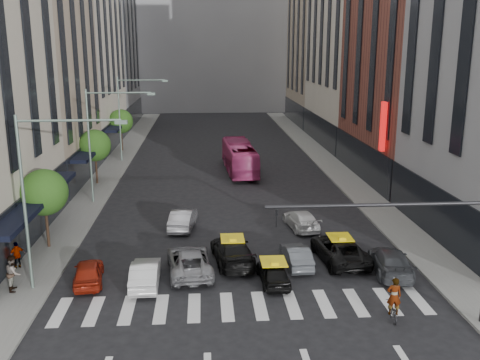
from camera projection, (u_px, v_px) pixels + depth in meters
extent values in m
plane|color=black|center=(250.00, 321.00, 24.67)|extent=(160.00, 160.00, 0.00)
cube|color=slate|center=(108.00, 174.00, 52.91)|extent=(3.00, 96.00, 0.15)
cube|color=slate|center=(337.00, 170.00, 54.46)|extent=(3.00, 96.00, 0.15)
cube|color=tan|center=(34.00, 50.00, 47.71)|extent=(8.00, 16.00, 24.00)
cube|color=gray|center=(105.00, 29.00, 82.79)|extent=(8.00, 18.00, 30.00)
cube|color=brown|center=(410.00, 39.00, 48.79)|extent=(8.00, 18.00, 26.00)
cube|color=tan|center=(321.00, 36.00, 85.32)|extent=(8.00, 18.00, 28.00)
cube|color=gray|center=(212.00, 16.00, 102.56)|extent=(30.00, 10.00, 36.00)
cylinder|color=black|center=(47.00, 222.00, 33.14)|extent=(0.18, 0.18, 3.15)
sphere|color=#1D4012|center=(44.00, 192.00, 32.67)|extent=(2.88, 2.88, 2.88)
cylinder|color=black|center=(96.00, 166.00, 48.62)|extent=(0.18, 0.18, 3.15)
sphere|color=#1D4012|center=(95.00, 145.00, 48.15)|extent=(2.88, 2.88, 2.88)
cylinder|color=black|center=(122.00, 137.00, 64.10)|extent=(0.18, 0.18, 3.15)
sphere|color=#1D4012|center=(121.00, 121.00, 63.63)|extent=(2.88, 2.88, 2.88)
cylinder|color=gray|center=(24.00, 205.00, 26.67)|extent=(0.16, 0.16, 9.00)
cylinder|color=gray|center=(69.00, 121.00, 25.82)|extent=(5.00, 0.12, 0.12)
cube|color=gray|center=(121.00, 122.00, 26.01)|extent=(0.60, 0.25, 0.18)
cylinder|color=gray|center=(90.00, 147.00, 42.16)|extent=(0.16, 0.16, 9.00)
cylinder|color=gray|center=(119.00, 93.00, 41.31)|extent=(5.00, 0.12, 0.12)
cube|color=gray|center=(151.00, 94.00, 41.50)|extent=(0.60, 0.25, 0.18)
cylinder|color=gray|center=(120.00, 120.00, 57.64)|extent=(0.16, 0.16, 9.00)
cylinder|color=gray|center=(141.00, 80.00, 56.79)|extent=(5.00, 0.12, 0.12)
cube|color=gray|center=(165.00, 81.00, 56.98)|extent=(0.60, 0.25, 0.18)
cylinder|color=black|center=(382.00, 205.00, 22.67)|extent=(10.00, 0.16, 0.16)
imported|color=black|center=(276.00, 218.00, 22.49)|extent=(0.13, 0.16, 0.80)
cube|color=red|center=(383.00, 127.00, 43.42)|extent=(0.30, 0.70, 4.00)
imported|color=maroon|center=(88.00, 272.00, 28.51)|extent=(1.98, 3.87, 1.26)
imported|color=#BCBCBC|center=(145.00, 273.00, 28.25)|extent=(1.51, 4.12, 1.35)
imported|color=gray|center=(190.00, 261.00, 29.77)|extent=(2.87, 5.29, 1.41)
imported|color=black|center=(232.00, 251.00, 31.16)|extent=(2.69, 5.38, 1.50)
imported|color=black|center=(273.00, 273.00, 28.51)|extent=(1.65, 3.65, 1.22)
imported|color=#494D51|center=(296.00, 256.00, 30.79)|extent=(1.49, 3.83, 1.24)
imported|color=black|center=(339.00, 249.00, 31.45)|extent=(2.89, 5.46, 1.46)
imported|color=#3E4145|center=(391.00, 261.00, 29.77)|extent=(2.57, 4.97, 1.38)
imported|color=#A1A1A7|center=(183.00, 219.00, 37.16)|extent=(2.02, 4.39, 1.40)
imported|color=silver|center=(301.00, 220.00, 37.16)|extent=(2.32, 4.50, 1.25)
imported|color=#C33978|center=(239.00, 157.00, 53.68)|extent=(3.08, 10.99, 3.03)
imported|color=black|center=(393.00, 311.00, 24.76)|extent=(0.73, 1.59, 0.81)
imported|color=gray|center=(395.00, 285.00, 24.44)|extent=(0.72, 0.52, 1.83)
imported|color=gray|center=(13.00, 273.00, 27.29)|extent=(0.86, 1.03, 1.88)
imported|color=gray|center=(17.00, 255.00, 30.06)|extent=(0.96, 0.83, 1.55)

